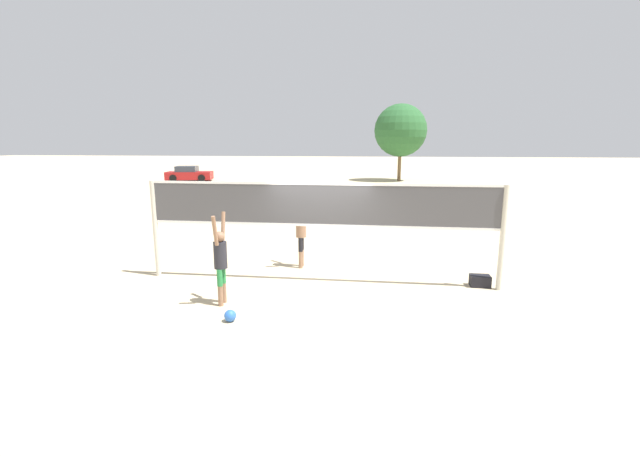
# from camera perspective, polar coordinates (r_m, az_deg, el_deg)

# --- Properties ---
(ground_plane) EXTENTS (200.00, 200.00, 0.00)m
(ground_plane) POSITION_cam_1_polar(r_m,az_deg,el_deg) (10.85, -0.00, -7.16)
(ground_plane) COLOR #C6B28C
(volleyball_net) EXTENTS (8.73, 0.12, 2.51)m
(volleyball_net) POSITION_cam_1_polar(r_m,az_deg,el_deg) (10.43, -0.00, 2.17)
(volleyball_net) COLOR beige
(volleyball_net) RESTS_ON ground_plane
(player_spiker) EXTENTS (0.28, 0.69, 2.00)m
(player_spiker) POSITION_cam_1_polar(r_m,az_deg,el_deg) (9.37, -13.13, -3.80)
(player_spiker) COLOR #8C664C
(player_spiker) RESTS_ON ground_plane
(player_blocker) EXTENTS (0.28, 0.70, 2.13)m
(player_blocker) POSITION_cam_1_polar(r_m,az_deg,el_deg) (11.88, -2.55, 0.06)
(player_blocker) COLOR #8C664C
(player_blocker) RESTS_ON ground_plane
(volleyball) EXTENTS (0.24, 0.24, 0.24)m
(volleyball) POSITION_cam_1_polar(r_m,az_deg,el_deg) (8.73, -11.89, -11.30)
(volleyball) COLOR blue
(volleyball) RESTS_ON ground_plane
(gear_bag) EXTENTS (0.47, 0.33, 0.28)m
(gear_bag) POSITION_cam_1_polar(r_m,az_deg,el_deg) (11.22, 20.56, -6.55)
(gear_bag) COLOR black
(gear_bag) RESTS_ON ground_plane
(parked_car_near) EXTENTS (4.36, 2.67, 1.35)m
(parked_car_near) POSITION_cam_1_polar(r_m,az_deg,el_deg) (41.50, -17.07, 6.94)
(parked_car_near) COLOR maroon
(parked_car_near) RESTS_ON ground_plane
(tree_left_cluster) EXTENTS (4.72, 4.72, 6.91)m
(tree_left_cluster) POSITION_cam_1_polar(r_m,az_deg,el_deg) (40.28, 10.70, 12.73)
(tree_left_cluster) COLOR brown
(tree_left_cluster) RESTS_ON ground_plane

